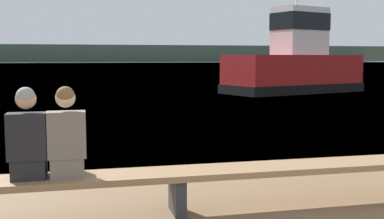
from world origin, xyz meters
TOP-DOWN VIEW (x-y plane):
  - water_surface at (0.00, 125.02)m, footprint 240.00×240.00m
  - far_shoreline at (0.00, 195.74)m, footprint 600.00×12.00m
  - bench_main at (-1.16, 3.40)m, footprint 8.36×0.55m
  - person_left at (-2.73, 3.41)m, footprint 0.40×0.38m
  - person_right at (-2.34, 3.41)m, footprint 0.40×0.37m
  - tugboat_red at (8.38, 20.59)m, footprint 7.79×4.99m

SIDE VIEW (x-z plane):
  - water_surface at x=0.00m, z-range 0.00..0.00m
  - bench_main at x=-1.16m, z-range 0.17..0.66m
  - person_right at x=-2.34m, z-range 0.43..1.39m
  - person_left at x=-2.73m, z-range 0.43..1.39m
  - tugboat_red at x=8.38m, z-range -1.79..4.44m
  - far_shoreline at x=0.00m, z-range 0.00..6.70m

